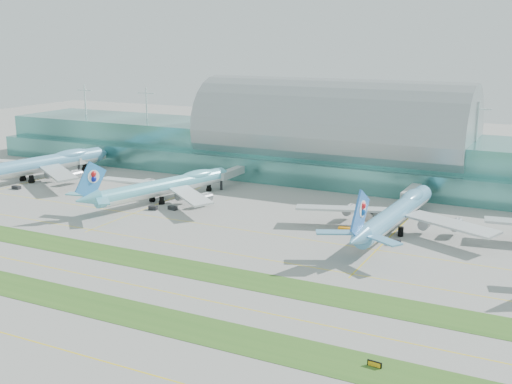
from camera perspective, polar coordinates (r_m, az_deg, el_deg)
The scene contains 17 objects.
ground at distance 175.88m, azimuth -8.18°, elevation -6.63°, with size 700.00×700.00×0.00m, color gray.
terminal at distance 283.93m, azimuth 6.77°, elevation 4.16°, with size 340.00×69.10×36.00m.
grass_strip_near at distance 155.52m, azimuth -14.17°, elevation -9.68°, with size 420.00×12.00×0.08m, color #2D591E.
grass_strip_far at distance 177.40m, azimuth -7.81°, elevation -6.42°, with size 420.00×12.00×0.08m, color #2D591E.
taxiline_a at distance 142.61m, azimuth -19.53°, elevation -12.31°, with size 420.00×0.35×0.01m, color yellow.
taxiline_b at distance 165.43m, azimuth -10.98°, elevation -8.08°, with size 420.00×0.35×0.01m, color yellow.
taxiline_c at distance 189.99m, azimuth -5.07°, elevation -4.99°, with size 420.00×0.35×0.01m, color yellow.
taxiline_d at distance 208.05m, azimuth -1.87°, elevation -3.28°, with size 420.00×0.35×0.01m, color yellow.
airliner_a at distance 292.77m, azimuth -18.99°, elevation 2.36°, with size 71.49×82.17×22.75m.
airliner_b at distance 243.64m, azimuth -8.07°, elevation 0.60°, with size 60.73×70.36×19.79m.
airliner_c at distance 208.41m, azimuth 12.38°, elevation -1.75°, with size 65.88×74.86×20.60m.
gse_b at distance 279.28m, azimuth -20.52°, elevation 0.38°, with size 3.80×1.80×1.34m, color black.
gse_c at distance 233.07m, azimuth -9.15°, elevation -1.40°, with size 3.02×1.74×1.49m, color black.
gse_d at distance 232.14m, azimuth -7.42°, elevation -1.41°, with size 3.48×1.69×1.42m, color black.
gse_e at distance 206.60m, azimuth 7.89°, elevation -3.31°, with size 3.96×1.94×1.49m, color orange.
gse_f at distance 196.76m, azimuth 12.29°, elevation -4.36°, with size 3.27×1.76×1.53m, color black.
taxiway_sign_east at distance 126.74m, azimuth 10.49°, elevation -14.81°, with size 2.91×0.62×1.23m.
Camera 1 is at (96.00, -134.38, 60.50)m, focal length 45.00 mm.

